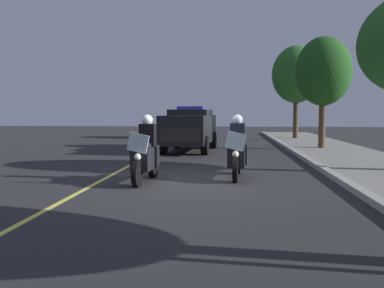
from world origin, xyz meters
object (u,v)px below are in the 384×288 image
police_suv (190,128)px  police_motorcycle_lead_right (237,152)px  tree_behind_suv (296,75)px  tree_far_back (323,72)px  police_motorcycle_lead_left (146,155)px

police_suv → police_motorcycle_lead_right: bearing=15.2°
tree_behind_suv → tree_far_back: bearing=0.6°
tree_behind_suv → police_motorcycle_lead_right: bearing=-14.4°
police_suv → police_motorcycle_lead_left: bearing=-2.2°
police_motorcycle_lead_left → police_motorcycle_lead_right: bearing=109.8°
police_motorcycle_lead_left → police_suv: size_ratio=0.43×
police_motorcycle_lead_right → tree_far_back: tree_far_back is taller
tree_far_back → tree_behind_suv: (-7.27, -0.07, 0.53)m
police_motorcycle_lead_left → police_suv: (-8.27, 0.31, 0.37)m
police_motorcycle_lead_right → tree_behind_suv: (-15.96, 4.09, 3.51)m
tree_far_back → police_motorcycle_lead_left: bearing=-34.3°
police_motorcycle_lead_left → tree_far_back: tree_far_back is taller
tree_behind_suv → police_suv: bearing=-35.6°
police_motorcycle_lead_right → police_suv: police_suv is taller
police_motorcycle_lead_left → tree_far_back: bearing=145.7°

